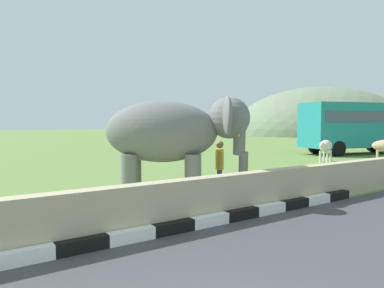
{
  "coord_description": "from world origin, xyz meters",
  "views": [
    {
      "loc": [
        -1.7,
        -1.8,
        2.19
      ],
      "look_at": [
        3.8,
        6.22,
        1.6
      ],
      "focal_mm": 33.39,
      "sensor_mm": 36.0,
      "label": 1
    }
  ],
  "objects_px": {
    "elephant": "(175,133)",
    "person_handler": "(220,165)",
    "cow_near": "(326,146)",
    "bus_teal": "(357,124)"
  },
  "relations": [
    {
      "from": "cow_near",
      "to": "elephant",
      "type": "bearing_deg",
      "value": -163.51
    },
    {
      "from": "person_handler",
      "to": "elephant",
      "type": "bearing_deg",
      "value": 168.97
    },
    {
      "from": "elephant",
      "to": "person_handler",
      "type": "height_order",
      "value": "elephant"
    },
    {
      "from": "bus_teal",
      "to": "elephant",
      "type": "bearing_deg",
      "value": -163.23
    },
    {
      "from": "elephant",
      "to": "cow_near",
      "type": "height_order",
      "value": "elephant"
    },
    {
      "from": "elephant",
      "to": "bus_teal",
      "type": "height_order",
      "value": "bus_teal"
    },
    {
      "from": "elephant",
      "to": "bus_teal",
      "type": "relative_size",
      "value": 0.47
    },
    {
      "from": "elephant",
      "to": "cow_near",
      "type": "distance_m",
      "value": 12.42
    },
    {
      "from": "elephant",
      "to": "cow_near",
      "type": "relative_size",
      "value": 2.08
    },
    {
      "from": "person_handler",
      "to": "bus_teal",
      "type": "bearing_deg",
      "value": 18.87
    }
  ]
}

